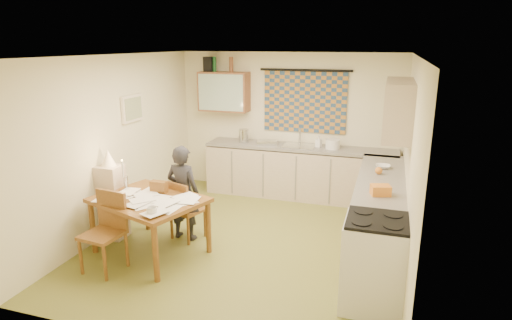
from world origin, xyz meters
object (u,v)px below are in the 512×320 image
(stove, at_px, (374,263))
(shelf_stand, at_px, (112,202))
(counter_right, at_px, (379,217))
(chair_far, at_px, (187,220))
(counter_back, at_px, (299,172))
(person, at_px, (183,193))
(dining_table, at_px, (151,225))

(stove, bearing_deg, shelf_stand, 170.46)
(counter_right, height_order, chair_far, counter_right)
(stove, height_order, shelf_stand, shelf_stand)
(counter_back, height_order, counter_right, same)
(counter_right, distance_m, person, 2.63)
(shelf_stand, bearing_deg, stove, -9.54)
(stove, height_order, dining_table, stove)
(counter_right, height_order, dining_table, counter_right)
(person, bearing_deg, counter_right, -164.10)
(counter_back, height_order, dining_table, counter_back)
(chair_far, bearing_deg, counter_right, -150.15)
(person, bearing_deg, stove, 166.97)
(dining_table, height_order, shelf_stand, shelf_stand)
(counter_right, relative_size, shelf_stand, 2.82)
(person, distance_m, shelf_stand, 1.00)
(chair_far, bearing_deg, shelf_stand, 34.80)
(counter_back, distance_m, shelf_stand, 3.21)
(dining_table, bearing_deg, person, 85.78)
(stove, bearing_deg, dining_table, 173.03)
(counter_back, xyz_separation_m, chair_far, (-1.14, -2.12, -0.19))
(counter_back, bearing_deg, shelf_stand, -131.75)
(stove, distance_m, shelf_stand, 3.59)
(dining_table, bearing_deg, counter_back, 80.74)
(chair_far, bearing_deg, person, 30.52)
(dining_table, bearing_deg, counter_right, 38.15)
(counter_right, distance_m, shelf_stand, 3.62)
(stove, distance_m, chair_far, 2.70)
(counter_back, bearing_deg, dining_table, -117.83)
(dining_table, relative_size, shelf_stand, 1.51)
(counter_back, xyz_separation_m, person, (-1.18, -2.12, 0.22))
(stove, bearing_deg, person, 161.54)
(counter_right, distance_m, chair_far, 2.59)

